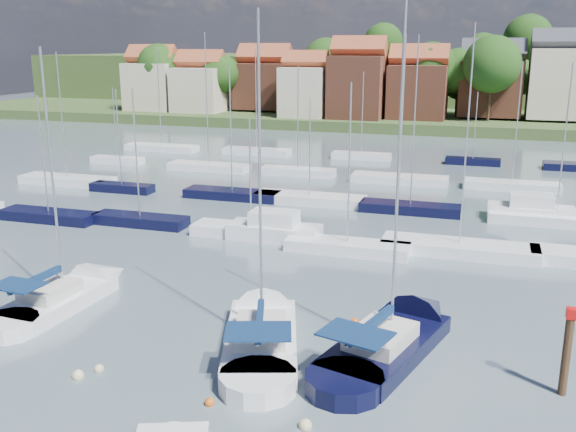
% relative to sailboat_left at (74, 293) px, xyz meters
% --- Properties ---
extents(ground, '(260.00, 260.00, 0.00)m').
position_rel_sailboat_left_xyz_m(ground, '(12.62, 34.67, -0.35)').
color(ground, '#415059').
rests_on(ground, ground).
extents(sailboat_left, '(3.66, 11.53, 15.47)m').
position_rel_sailboat_left_xyz_m(sailboat_left, '(0.00, 0.00, 0.00)').
color(sailboat_left, white).
rests_on(sailboat_left, ground).
extents(sailboat_centre, '(7.12, 13.18, 17.27)m').
position_rel_sailboat_left_xyz_m(sailboat_centre, '(11.99, -0.98, -0.01)').
color(sailboat_centre, white).
rests_on(sailboat_centre, ground).
extents(sailboat_navy, '(6.83, 13.49, 18.00)m').
position_rel_sailboat_left_xyz_m(sailboat_navy, '(18.86, 0.24, -0.01)').
color(sailboat_navy, black).
rests_on(sailboat_navy, ground).
extents(timber_piling, '(0.40, 0.40, 6.16)m').
position_rel_sailboat_left_xyz_m(timber_piling, '(26.07, -2.80, 0.56)').
color(timber_piling, '#4C331E').
rests_on(timber_piling, ground).
extents(buoy_b, '(0.54, 0.54, 0.54)m').
position_rel_sailboat_left_xyz_m(buoy_b, '(5.74, -7.77, -0.35)').
color(buoy_b, beige).
rests_on(buoy_b, ground).
extents(buoy_c, '(0.44, 0.44, 0.44)m').
position_rel_sailboat_left_xyz_m(buoy_c, '(6.29, -6.98, -0.35)').
color(buoy_c, beige).
rests_on(buoy_c, ground).
extents(buoy_d, '(0.42, 0.42, 0.42)m').
position_rel_sailboat_left_xyz_m(buoy_d, '(12.23, -8.05, -0.35)').
color(buoy_d, '#D85914').
rests_on(buoy_d, ground).
extents(buoy_e, '(0.50, 0.50, 0.50)m').
position_rel_sailboat_left_xyz_m(buoy_e, '(16.29, 1.48, -0.35)').
color(buoy_e, '#D85914').
rests_on(buoy_e, ground).
extents(buoy_g, '(0.52, 0.52, 0.52)m').
position_rel_sailboat_left_xyz_m(buoy_g, '(16.42, -8.43, -0.35)').
color(buoy_g, beige).
rests_on(buoy_g, ground).
extents(buoy_h, '(0.42, 0.42, 0.42)m').
position_rel_sailboat_left_xyz_m(buoy_h, '(0.70, -0.30, -0.35)').
color(buoy_h, '#D85914').
rests_on(buoy_h, ground).
extents(marina_field, '(79.62, 41.41, 15.93)m').
position_rel_sailboat_left_xyz_m(marina_field, '(14.53, 29.82, 0.08)').
color(marina_field, white).
rests_on(marina_field, ground).
extents(far_shore_town, '(212.46, 90.00, 22.27)m').
position_rel_sailboat_left_xyz_m(far_shore_town, '(14.85, 127.34, 4.25)').
color(far_shore_town, '#405128').
rests_on(far_shore_town, ground).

